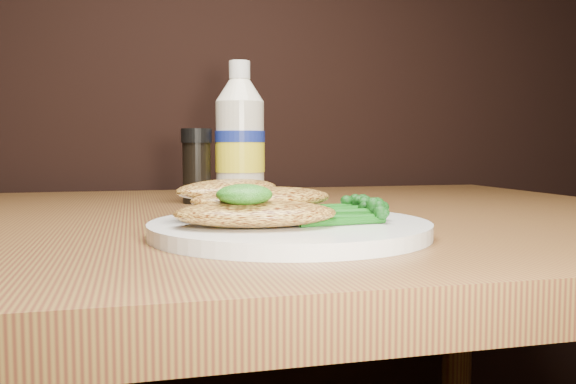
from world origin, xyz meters
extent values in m
cylinder|color=white|center=(0.06, 0.86, 0.76)|extent=(0.25, 0.25, 0.01)
ellipsoid|color=gold|center=(0.02, 0.83, 0.77)|extent=(0.15, 0.09, 0.02)
ellipsoid|color=gold|center=(0.04, 0.87, 0.78)|extent=(0.15, 0.10, 0.02)
ellipsoid|color=gold|center=(0.01, 0.91, 0.79)|extent=(0.13, 0.12, 0.02)
ellipsoid|color=black|center=(0.01, 0.83, 0.79)|extent=(0.06, 0.06, 0.02)
camera|label=1|loc=(-0.07, 0.34, 0.83)|focal=37.98mm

